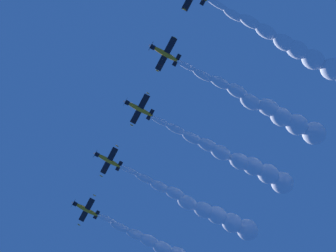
# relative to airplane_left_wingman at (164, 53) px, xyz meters

# --- Properties ---
(airplane_left_wingman) EXTENTS (7.32, 7.54, 3.27)m
(airplane_left_wingman) POSITION_rel_airplane_left_wingman_xyz_m (0.00, 0.00, 0.00)
(airplane_left_wingman) COLOR orange
(airplane_right_wingman) EXTENTS (7.39, 7.54, 3.10)m
(airplane_right_wingman) POSITION_rel_airplane_left_wingman_xyz_m (8.71, 11.24, 0.33)
(airplane_right_wingman) COLOR orange
(airplane_outer_left) EXTENTS (7.33, 7.58, 3.11)m
(airplane_outer_left) POSITION_rel_airplane_left_wingman_xyz_m (17.06, 24.25, 1.03)
(airplane_outer_left) COLOR orange
(airplane_outer_right) EXTENTS (7.34, 7.55, 3.22)m
(airplane_outer_right) POSITION_rel_airplane_left_wingman_xyz_m (25.91, 35.48, -0.01)
(airplane_outer_right) COLOR orange
(smoke_trail_lead) EXTENTS (32.88, 25.24, 6.37)m
(smoke_trail_lead) POSITION_rel_airplane_left_wingman_xyz_m (14.90, -28.67, -2.16)
(smoke_trail_lead) COLOR white
(smoke_trail_left_wingman) EXTENTS (33.13, 25.49, 6.07)m
(smoke_trail_left_wingman) POSITION_rel_airplane_left_wingman_xyz_m (23.90, -17.34, -2.24)
(smoke_trail_left_wingman) COLOR white
(smoke_trail_right_wingman) EXTENTS (32.87, 25.64, 5.92)m
(smoke_trail_right_wingman) POSITION_rel_airplane_left_wingman_xyz_m (32.64, -6.37, -1.84)
(smoke_trail_right_wingman) COLOR white
(smoke_trail_outer_left) EXTENTS (33.33, 25.68, 6.03)m
(smoke_trail_outer_left) POSITION_rel_airplane_left_wingman_xyz_m (41.15, 6.62, -1.10)
(smoke_trail_outer_left) COLOR white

